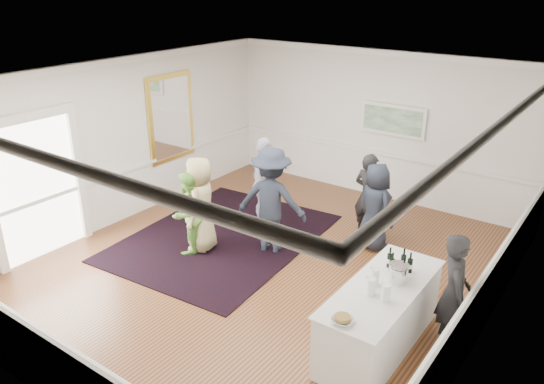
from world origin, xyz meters
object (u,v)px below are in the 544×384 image
Objects in this scene: guest_dark_b at (368,196)px; nut_bowl at (343,319)px; guest_dark_a at (271,200)px; ice_bucket at (398,274)px; guest_lilac at (264,185)px; guest_tan at (200,204)px; guest_navy at (375,206)px; serving_table at (380,316)px; guest_green at (188,213)px; bartender at (454,293)px.

guest_dark_b is 4.07m from nut_bowl.
guest_dark_a is 7.38× the size of ice_bucket.
guest_lilac is at bearing 36.18° from guest_dark_b.
guest_tan is at bearing 156.56° from nut_bowl.
guest_lilac is at bearing 42.94° from guest_navy.
guest_tan is (-3.78, 0.66, 0.40)m from serving_table.
guest_lilac is 1.96m from guest_dark_b.
guest_navy is (2.48, 1.86, -0.07)m from guest_tan.
guest_dark_a is (1.05, 0.69, 0.10)m from guest_tan.
guest_dark_b is at bearing 130.92° from guest_green.
guest_lilac is at bearing 153.47° from ice_bucket.
nut_bowl is at bearing -93.80° from serving_table.
guest_tan reaches higher than bartender.
guest_tan reaches higher than guest_green.
guest_lilac is 0.86m from guest_dark_a.
guest_navy is 6.05× the size of nut_bowl.
guest_tan is at bearing 173.81° from ice_bucket.
guest_green reaches higher than ice_bucket.
guest_navy is at bearing 121.50° from ice_bucket.
guest_dark_a is at bearing 171.08° from guest_lilac.
guest_navy is at bearing -128.54° from guest_lilac.
bartender is at bearing 145.34° from guest_dark_b.
guest_dark_a is 7.28× the size of nut_bowl.
guest_tan is 1.15× the size of guest_green.
bartender is 1.68m from nut_bowl.
guest_dark_b is (2.29, 2.38, 0.07)m from guest_green.
guest_dark_b is 0.42m from guest_navy.
bartender is (0.75, 0.52, 0.37)m from serving_table.
guest_lilac is 7.07× the size of ice_bucket.
guest_lilac reaches higher than guest_green.
nut_bowl is (-0.16, -1.19, -0.08)m from ice_bucket.
guest_dark_a reaches higher than serving_table.
guest_tan is 1.08× the size of guest_navy.
guest_dark_a is at bearing 123.05° from guest_green.
guest_dark_b is at bearing 107.09° from guest_tan.
guest_dark_b is 3.09m from ice_bucket.
serving_table is 8.53× the size of nut_bowl.
guest_dark_b is at bearing 17.73° from bartender.
guest_tan is 3.10m from guest_navy.
nut_bowl is at bearing 39.01° from guest_tan.
ice_bucket is 0.99× the size of nut_bowl.
guest_green is 3.31m from guest_navy.
serving_table is at bearing 52.61° from guest_tan.
serving_table is 1.50× the size of guest_green.
nut_bowl is at bearing 123.38° from bartender.
bartender is 0.96× the size of guest_tan.
guest_navy is (0.29, -0.30, -0.02)m from guest_dark_b.
guest_green is at bearing -51.67° from guest_tan.
guest_lilac reaches higher than guest_dark_b.
guest_tan is 1.26m from guest_dark_a.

